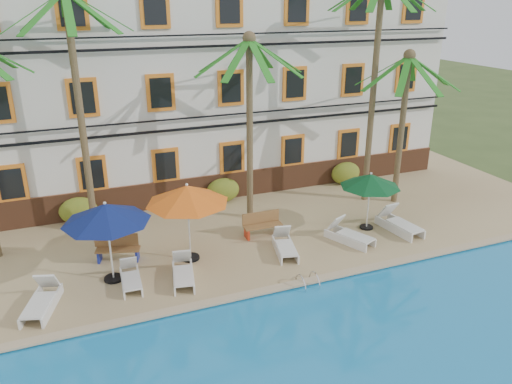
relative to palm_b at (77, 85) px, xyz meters
name	(u,v)px	position (x,y,z in m)	size (l,w,h in m)	color
ground	(259,283)	(4.71, -5.49, -5.98)	(100.00, 100.00, 0.00)	#384C23
pool_deck	(214,221)	(4.71, -0.49, -5.86)	(30.00, 12.00, 0.25)	tan
pool_coping	(270,290)	(4.71, -6.39, -5.70)	(30.00, 0.35, 0.06)	tan
hotel_building	(179,77)	(4.71, 4.49, -0.61)	(25.40, 6.44, 10.22)	silver
palm_b	(77,85)	(0.00, 0.00, 0.00)	(4.26, 4.26, 9.06)	brown
palm_c	(250,103)	(6.16, -0.88, -0.92)	(4.26, 4.26, 7.45)	brown
palm_d	(376,63)	(11.71, -0.96, 0.33)	(4.26, 4.26, 9.65)	brown
palm_e	(404,106)	(12.84, -1.65, -1.39)	(4.26, 4.26, 6.65)	brown
shrub_left	(78,210)	(-0.52, 1.11, -5.18)	(1.50, 0.90, 1.10)	#1D5D1A
shrub_mid	(223,190)	(5.63, 1.11, -5.18)	(1.50, 0.90, 1.10)	#1D5D1A
shrub_right	(346,173)	(11.95, 1.11, -5.18)	(1.50, 0.90, 1.10)	#1D5D1A
umbrella_blue	(106,214)	(0.23, -3.92, -3.38)	(2.76, 2.76, 2.75)	black
umbrella_red	(187,195)	(2.92, -3.48, -3.31)	(2.84, 2.84, 2.84)	black
umbrella_green	(370,181)	(10.08, -3.62, -3.72)	(2.35, 2.35, 2.36)	black
lounger_a	(42,300)	(-1.91, -4.84, -5.44)	(1.23, 2.03, 0.90)	silver
lounger_b	(131,278)	(0.72, -4.43, -5.48)	(0.68, 1.69, 0.78)	silver
lounger_c	(183,272)	(2.34, -4.76, -5.45)	(0.99, 1.92, 0.86)	silver
lounger_d	(285,245)	(6.21, -4.26, -5.45)	(1.05, 1.93, 0.86)	silver
lounger_e	(349,234)	(8.80, -4.37, -5.44)	(1.38, 2.01, 0.90)	silver
lounger_f	(399,223)	(11.13, -4.27, -5.42)	(0.97, 2.12, 0.97)	silver
bench_left	(118,247)	(0.58, -2.60, -5.26)	(1.57, 0.89, 0.93)	olive
bench_right	(262,224)	(5.98, -2.66, -5.26)	(1.51, 0.50, 0.93)	olive
pool_ladder	(308,284)	(6.00, -6.49, -5.73)	(0.54, 0.74, 0.74)	silver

